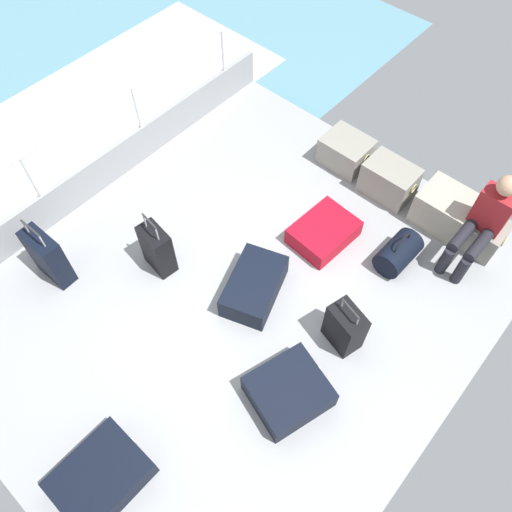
# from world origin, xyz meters

# --- Properties ---
(ground_plane) EXTENTS (4.40, 5.20, 0.06)m
(ground_plane) POSITION_xyz_m (0.00, 0.00, -0.03)
(ground_plane) COLOR #939699
(gunwale_port) EXTENTS (0.06, 5.20, 0.45)m
(gunwale_port) POSITION_xyz_m (-2.17, 0.00, 0.23)
(gunwale_port) COLOR #939699
(gunwale_port) RESTS_ON ground_plane
(railing_port) EXTENTS (0.04, 4.20, 1.02)m
(railing_port) POSITION_xyz_m (-2.17, 0.00, 0.78)
(railing_port) COLOR silver
(railing_port) RESTS_ON ground_plane
(sea_wake) EXTENTS (12.00, 12.00, 0.01)m
(sea_wake) POSITION_xyz_m (-3.60, 0.00, -0.34)
(sea_wake) COLOR #598C9E
(sea_wake) RESTS_ON ground_plane
(cargo_crate_0) EXTENTS (0.58, 0.46, 0.35)m
(cargo_crate_0) POSITION_xyz_m (-0.30, 2.20, 0.18)
(cargo_crate_0) COLOR gray
(cargo_crate_0) RESTS_ON ground_plane
(cargo_crate_1) EXTENTS (0.61, 0.39, 0.42)m
(cargo_crate_1) POSITION_xyz_m (0.35, 2.12, 0.21)
(cargo_crate_1) COLOR gray
(cargo_crate_1) RESTS_ON ground_plane
(cargo_crate_2) EXTENTS (0.63, 0.48, 0.41)m
(cargo_crate_2) POSITION_xyz_m (1.04, 2.18, 0.21)
(cargo_crate_2) COLOR #9E9989
(cargo_crate_2) RESTS_ON ground_plane
(cargo_crate_3) EXTENTS (0.53, 0.40, 0.37)m
(cargo_crate_3) POSITION_xyz_m (1.46, 2.16, 0.18)
(cargo_crate_3) COLOR gray
(cargo_crate_3) RESTS_ON ground_plane
(passenger_seated) EXTENTS (0.34, 0.66, 1.07)m
(passenger_seated) POSITION_xyz_m (1.46, 1.98, 0.55)
(passenger_seated) COLOR maroon
(passenger_seated) RESTS_ON ground_plane
(suitcase_0) EXTENTS (0.36, 0.24, 0.76)m
(suitcase_0) POSITION_xyz_m (-0.86, -0.28, 0.29)
(suitcase_0) COLOR black
(suitcase_0) RESTS_ON ground_plane
(suitcase_1) EXTENTS (0.43, 0.21, 0.81)m
(suitcase_1) POSITION_xyz_m (-1.59, -1.07, 0.31)
(suitcase_1) COLOR black
(suitcase_1) RESTS_ON ground_plane
(suitcase_2) EXTENTS (0.75, 0.78, 0.25)m
(suitcase_2) POSITION_xyz_m (1.03, -0.48, 0.13)
(suitcase_2) COLOR black
(suitcase_2) RESTS_ON ground_plane
(suitcase_3) EXTENTS (0.40, 0.31, 0.63)m
(suitcase_3) POSITION_xyz_m (1.06, 0.29, 0.25)
(suitcase_3) COLOR black
(suitcase_3) RESTS_ON ground_plane
(suitcase_4) EXTENTS (0.57, 0.71, 0.22)m
(suitcase_4) POSITION_xyz_m (0.20, 1.12, 0.11)
(suitcase_4) COLOR #B70C1E
(suitcase_4) RESTS_ON ground_plane
(suitcase_5) EXTENTS (0.58, 0.72, 0.24)m
(suitcase_5) POSITION_xyz_m (0.35, -2.03, 0.12)
(suitcase_5) COLOR black
(suitcase_5) RESTS_ON ground_plane
(suitcase_6) EXTENTS (0.69, 0.86, 0.28)m
(suitcase_6) POSITION_xyz_m (0.10, 0.11, 0.14)
(suitcase_6) COLOR black
(suitcase_6) RESTS_ON ground_plane
(duffel_bag) EXTENTS (0.32, 0.49, 0.45)m
(duffel_bag) POSITION_xyz_m (0.96, 1.39, 0.16)
(duffel_bag) COLOR black
(duffel_bag) RESTS_ON ground_plane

